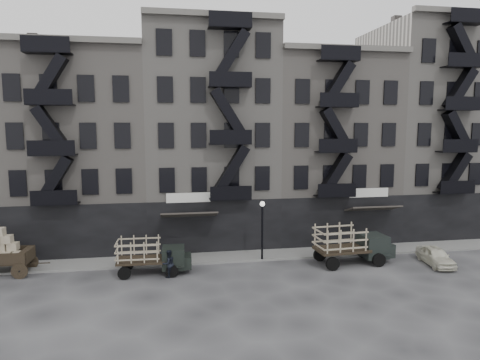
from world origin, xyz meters
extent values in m
plane|color=#38383A|center=(0.00, 0.00, 0.00)|extent=(140.00, 140.00, 0.00)
cube|color=slate|center=(0.00, 3.75, 0.07)|extent=(55.00, 2.50, 0.15)
cube|color=gray|center=(-10.00, 10.00, 7.50)|extent=(10.00, 10.00, 15.00)
cube|color=black|center=(-10.00, 5.05, 2.00)|extent=(10.00, 0.35, 4.00)
cube|color=#595651|center=(-10.00, 4.85, 15.20)|extent=(10.00, 0.50, 0.40)
cube|color=#4C4744|center=(-13.00, 10.00, 15.60)|extent=(0.70, 0.70, 1.20)
cube|color=#4C4744|center=(-7.50, 10.00, 15.60)|extent=(0.70, 0.70, 1.20)
cube|color=gray|center=(0.00, 10.00, 8.50)|extent=(10.00, 10.00, 17.00)
cube|color=black|center=(0.00, 5.05, 2.00)|extent=(10.00, 0.35, 4.00)
cube|color=#595651|center=(0.00, 4.85, 17.20)|extent=(10.00, 0.50, 0.40)
cube|color=#4C4744|center=(-3.00, 10.00, 17.60)|extent=(0.70, 0.70, 1.20)
cube|color=#4C4744|center=(2.50, 10.00, 17.60)|extent=(0.70, 0.70, 1.20)
cube|color=gray|center=(10.00, 10.00, 7.50)|extent=(10.00, 10.00, 15.00)
cube|color=black|center=(10.00, 5.05, 2.00)|extent=(10.00, 0.35, 4.00)
cube|color=#595651|center=(10.00, 4.85, 15.20)|extent=(10.00, 0.50, 0.40)
cube|color=#4C4744|center=(7.00, 10.00, 15.60)|extent=(0.70, 0.70, 1.20)
cube|color=#4C4744|center=(12.50, 10.00, 15.60)|extent=(0.70, 0.70, 1.20)
cube|color=gray|center=(20.00, 10.00, 9.00)|extent=(10.00, 10.00, 18.00)
cube|color=black|center=(20.00, 5.05, 2.00)|extent=(10.00, 0.35, 4.00)
cube|color=#595651|center=(20.00, 4.85, 18.20)|extent=(10.00, 0.50, 0.40)
cube|color=#4C4744|center=(17.00, 10.00, 18.60)|extent=(0.70, 0.70, 1.20)
cube|color=#4C4744|center=(22.50, 10.00, 18.60)|extent=(0.70, 0.70, 1.20)
cylinder|color=black|center=(3.00, 2.60, 2.00)|extent=(0.14, 0.14, 4.00)
sphere|color=silver|center=(3.00, 2.60, 4.10)|extent=(0.36, 0.36, 0.36)
cube|color=black|center=(-13.90, 2.60, 0.92)|extent=(3.40, 1.93, 0.18)
cylinder|color=black|center=(-12.66, 1.61, 0.51)|extent=(1.01, 0.15, 1.01)
cylinder|color=black|center=(-12.56, 3.45, 0.51)|extent=(1.01, 0.15, 1.01)
cube|color=black|center=(-12.43, 2.52, 1.29)|extent=(0.54, 1.49, 0.74)
cube|color=black|center=(-5.22, 1.29, 0.93)|extent=(3.06, 1.86, 0.16)
cube|color=black|center=(-3.19, 1.23, 1.02)|extent=(1.46, 1.64, 1.33)
cube|color=black|center=(-2.39, 1.21, 0.75)|extent=(0.75, 1.35, 0.80)
cylinder|color=black|center=(-3.30, 0.35, 0.40)|extent=(0.80, 0.22, 0.80)
cylinder|color=black|center=(-3.25, 2.12, 0.40)|extent=(0.80, 0.22, 0.80)
cylinder|color=black|center=(-6.22, 0.43, 0.40)|extent=(0.80, 0.22, 0.80)
cylinder|color=black|center=(-6.17, 2.20, 0.40)|extent=(0.80, 0.22, 0.80)
cube|color=black|center=(8.21, 0.96, 1.08)|extent=(3.62, 2.28, 0.18)
cube|color=black|center=(10.57, 1.12, 1.18)|extent=(1.76, 1.95, 1.54)
cube|color=black|center=(11.49, 1.18, 0.87)|extent=(0.92, 1.59, 0.92)
cylinder|color=black|center=(10.53, 0.09, 0.46)|extent=(0.94, 0.29, 0.92)
cylinder|color=black|center=(10.39, 2.14, 0.46)|extent=(0.94, 0.29, 0.92)
cylinder|color=black|center=(7.16, -0.14, 0.46)|extent=(0.94, 0.29, 0.92)
cylinder|color=black|center=(7.02, 1.91, 0.46)|extent=(0.94, 0.29, 0.92)
imported|color=beige|center=(14.57, -0.14, 0.61)|extent=(1.88, 3.76, 1.23)
imported|color=black|center=(-3.50, 0.43, 0.88)|extent=(1.07, 0.99, 1.75)
camera|label=1|loc=(-3.36, -25.93, 9.52)|focal=32.00mm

